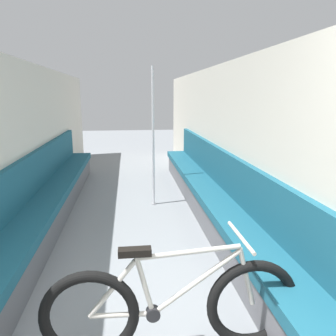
{
  "coord_description": "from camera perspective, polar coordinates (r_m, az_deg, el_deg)",
  "views": [
    {
      "loc": [
        -0.02,
        -0.72,
        1.64
      ],
      "look_at": [
        0.43,
        2.94,
        0.82
      ],
      "focal_mm": 35.0,
      "sensor_mm": 36.0,
      "label": 1
    }
  ],
  "objects": [
    {
      "name": "wall_left",
      "position": [
        4.43,
        -24.01,
        3.57
      ],
      "size": [
        0.1,
        10.12,
        2.07
      ],
      "primitive_type": "cube",
      "color": "beige",
      "rests_on": "ground"
    },
    {
      "name": "bench_seat_row_left",
      "position": [
        4.47,
        -20.48,
        -5.73
      ],
      "size": [
        0.44,
        5.93,
        0.93
      ],
      "color": "#5B5B60",
      "rests_on": "ground"
    },
    {
      "name": "bicycle",
      "position": [
        2.26,
        0.9,
        -23.08
      ],
      "size": [
        1.66,
        0.46,
        0.8
      ],
      "rotation": [
        0.0,
        0.0,
        0.02
      ],
      "color": "black",
      "rests_on": "ground"
    },
    {
      "name": "bench_seat_row_right",
      "position": [
        4.48,
        7.65,
        -4.98
      ],
      "size": [
        0.44,
        5.93,
        0.93
      ],
      "color": "#5B5B60",
      "rests_on": "ground"
    },
    {
      "name": "grab_pole_near",
      "position": [
        4.85,
        -2.6,
        4.9
      ],
      "size": [
        0.08,
        0.08,
        2.05
      ],
      "color": "gray",
      "rests_on": "ground"
    },
    {
      "name": "wall_right",
      "position": [
        4.44,
        10.69,
        4.47
      ],
      "size": [
        0.1,
        10.12,
        2.07
      ],
      "primitive_type": "cube",
      "color": "beige",
      "rests_on": "ground"
    }
  ]
}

